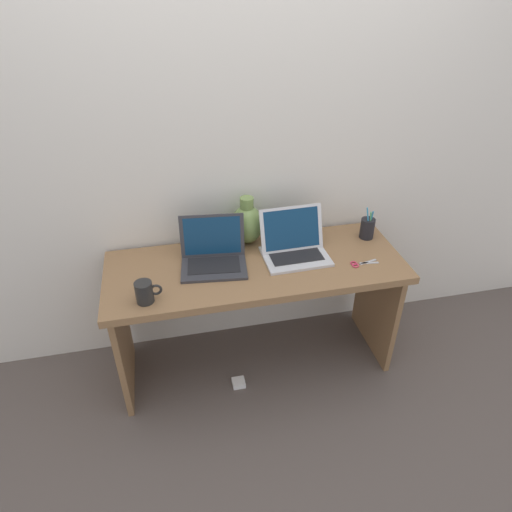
% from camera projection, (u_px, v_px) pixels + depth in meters
% --- Properties ---
extents(ground_plane, '(6.00, 6.00, 0.00)m').
position_uv_depth(ground_plane, '(256.00, 360.00, 2.71)').
color(ground_plane, '#564C47').
extents(back_wall, '(4.40, 0.04, 2.40)m').
position_uv_depth(back_wall, '(242.00, 149.00, 2.31)').
color(back_wall, silver).
rests_on(back_wall, ground).
extents(desk, '(1.53, 0.57, 0.70)m').
position_uv_depth(desk, '(256.00, 287.00, 2.40)').
color(desk, olive).
rests_on(desk, ground).
extents(laptop_left, '(0.35, 0.28, 0.24)m').
position_uv_depth(laptop_left, '(213.00, 252.00, 2.30)').
color(laptop_left, '#333338').
rests_on(laptop_left, desk).
extents(laptop_right, '(0.34, 0.27, 0.24)m').
position_uv_depth(laptop_right, '(294.00, 244.00, 2.37)').
color(laptop_right, silver).
rests_on(laptop_right, desk).
extents(green_vase, '(0.17, 0.17, 0.27)m').
position_uv_depth(green_vase, '(247.00, 223.00, 2.45)').
color(green_vase, '#75934C').
rests_on(green_vase, desk).
extents(coffee_mug, '(0.12, 0.08, 0.10)m').
position_uv_depth(coffee_mug, '(145.00, 292.00, 2.05)').
color(coffee_mug, black).
rests_on(coffee_mug, desk).
extents(pen_cup, '(0.08, 0.08, 0.19)m').
position_uv_depth(pen_cup, '(367.00, 228.00, 2.51)').
color(pen_cup, black).
rests_on(pen_cup, desk).
extents(scissors, '(0.15, 0.06, 0.01)m').
position_uv_depth(scissors, '(360.00, 264.00, 2.32)').
color(scissors, '#B7B7BC').
rests_on(scissors, desk).
extents(power_brick, '(0.07, 0.07, 0.03)m').
position_uv_depth(power_brick, '(239.00, 383.00, 2.55)').
color(power_brick, white).
rests_on(power_brick, ground).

